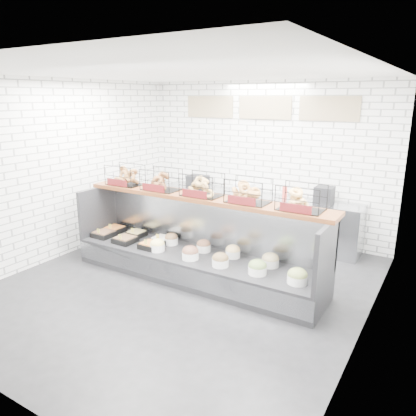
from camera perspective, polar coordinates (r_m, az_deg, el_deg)
The scene contains 5 objects.
ground at distance 6.11m, azimuth -3.48°, elevation -10.82°, with size 5.50×5.50×0.00m, color black.
room_shell at distance 6.02m, azimuth -0.47°, elevation 9.30°, with size 5.02×5.51×3.01m.
display_case at distance 6.24m, azimuth -1.73°, elevation -6.93°, with size 4.00×0.90×1.20m.
bagel_shelf at distance 6.06m, azimuth -0.86°, elevation 2.87°, with size 4.10×0.50×0.40m.
prep_counter at distance 7.92m, azimuth 6.56°, elevation -1.05°, with size 4.00×0.60×1.20m.
Camera 1 is at (3.17, -4.48, 2.70)m, focal length 35.00 mm.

